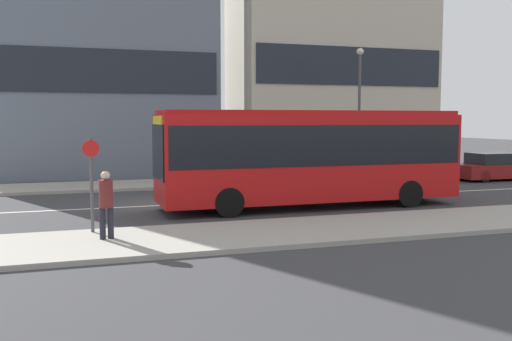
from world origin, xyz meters
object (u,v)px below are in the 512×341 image
Objects in this scene: bus_stop_sign at (91,177)px; parked_car_0 at (403,170)px; street_lamp at (359,98)px; city_bus at (310,152)px; pedestrian_near_stop at (106,200)px; parked_car_1 at (496,167)px.

parked_car_0 is at bearing 29.50° from bus_stop_sign.
parked_car_0 is at bearing -58.76° from street_lamp.
street_lamp is at bearing 121.24° from parked_car_0.
city_bus is 8.29m from pedestrian_near_stop.
pedestrian_near_stop is at bearing -139.08° from street_lamp.
parked_car_0 is 0.91× the size of parked_car_1.
bus_stop_sign is at bearing -150.50° from parked_car_0.
bus_stop_sign is at bearing -157.86° from parked_car_1.
parked_car_0 is 4.31m from street_lamp.
city_bus is at bearing -128.51° from street_lamp.
street_lamp is at bearing 49.80° from city_bus.
parked_car_0 is 17.34m from pedestrian_near_stop.
parked_car_0 is (7.31, 5.47, -1.33)m from city_bus.
city_bus is at bearing 21.25° from bus_stop_sign.
bus_stop_sign is at bearing -160.44° from city_bus.
pedestrian_near_stop is at bearing -147.15° from parked_car_0.
city_bus is 2.61× the size of parked_car_0.
parked_car_1 is (12.68, 5.29, -1.30)m from city_bus.
bus_stop_sign is at bearing -142.25° from street_lamp.
parked_car_1 is at bearing 20.97° from city_bus.
bus_stop_sign is 17.36m from street_lamp.
parked_car_1 is 21.85m from bus_stop_sign.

